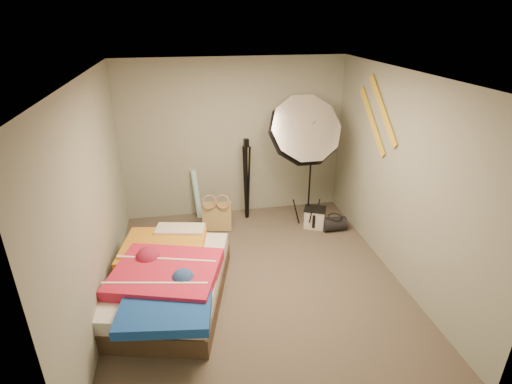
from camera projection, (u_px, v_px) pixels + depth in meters
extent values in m
plane|color=brown|center=(257.00, 281.00, 5.00)|extent=(4.00, 4.00, 0.00)
plane|color=silver|center=(257.00, 75.00, 3.98)|extent=(4.00, 4.00, 0.00)
plane|color=gray|center=(234.00, 139.00, 6.28)|extent=(3.50, 0.00, 3.50)
plane|color=gray|center=(312.00, 308.00, 2.70)|extent=(3.50, 0.00, 3.50)
plane|color=gray|center=(94.00, 202.00, 4.20)|extent=(0.00, 4.00, 4.00)
plane|color=gray|center=(400.00, 179.00, 4.78)|extent=(0.00, 4.00, 4.00)
cube|color=tan|center=(217.00, 216.00, 6.12)|extent=(0.47, 0.26, 0.45)
cylinder|color=#5FC4D8|center=(197.00, 194.00, 6.44)|extent=(0.18, 0.24, 0.79)
cube|color=beige|center=(315.00, 218.00, 6.20)|extent=(0.37, 0.32, 0.30)
cylinder|color=black|center=(334.00, 224.00, 6.13)|extent=(0.36, 0.22, 0.22)
cube|color=gold|center=(383.00, 110.00, 5.03)|extent=(0.02, 0.91, 0.78)
cube|color=gold|center=(372.00, 121.00, 5.34)|extent=(0.02, 0.91, 0.78)
cube|color=#483727|center=(168.00, 290.00, 4.65)|extent=(1.63, 2.02, 0.23)
cube|color=silver|center=(166.00, 276.00, 4.57)|extent=(1.59, 1.98, 0.16)
cube|color=orange|center=(163.00, 249.00, 4.90)|extent=(1.11, 1.01, 0.12)
cube|color=red|center=(166.00, 274.00, 4.40)|extent=(1.34, 1.22, 0.14)
cube|color=#184CAF|center=(166.00, 309.00, 3.91)|extent=(0.98, 0.82, 0.11)
cube|color=beige|center=(180.00, 232.00, 5.20)|extent=(0.67, 0.40, 0.12)
cylinder|color=black|center=(310.00, 175.00, 6.02)|extent=(0.03, 0.03, 1.66)
cube|color=black|center=(313.00, 125.00, 5.70)|extent=(0.07, 0.07, 0.10)
cone|color=silver|center=(304.00, 131.00, 5.57)|extent=(1.25, 0.94, 1.22)
cylinder|color=black|center=(247.00, 183.00, 6.31)|extent=(0.05, 0.05, 1.21)
cube|color=black|center=(246.00, 143.00, 6.04)|extent=(0.08, 0.08, 0.13)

